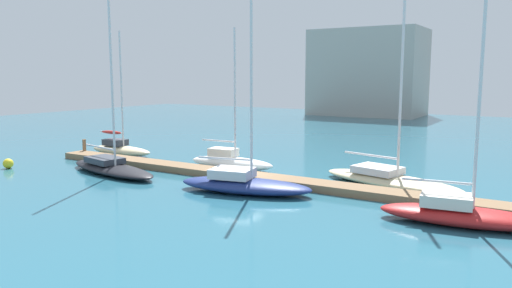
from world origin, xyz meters
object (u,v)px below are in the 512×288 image
Objects in this scene: sailboat_4 at (389,177)px; harbor_building_distant at (368,73)px; sailboat_2 at (230,161)px; sailboat_1 at (111,166)px; sailboat_3 at (244,183)px; mooring_buoy_yellow at (8,164)px; sailboat_5 at (461,213)px; sailboat_0 at (120,148)px.

sailboat_4 is 53.56m from harbor_building_distant.
sailboat_2 is 0.69× the size of sailboat_4.
sailboat_1 is at bearing -142.10° from sailboat_2.
mooring_buoy_yellow is at bearing 176.89° from sailboat_3.
sailboat_1 reaches higher than mooring_buoy_yellow.
sailboat_1 is at bearing 169.02° from sailboat_3.
sailboat_1 is 10.48m from sailboat_3.
sailboat_4 is at bearing 122.00° from sailboat_5.
sailboat_3 reaches higher than sailboat_5.
sailboat_4 is 20.04× the size of mooring_buoy_yellow.
sailboat_2 is 13.78× the size of mooring_buoy_yellow.
sailboat_1 is 21.85m from sailboat_5.
sailboat_3 is at bearing 172.27° from sailboat_5.
mooring_buoy_yellow is at bearing -107.15° from sailboat_0.
sailboat_5 is 0.57× the size of harbor_building_distant.
harbor_building_distant is at bearing 84.29° from sailboat_0.
sailboat_0 is 1.01× the size of sailboat_5.
mooring_buoy_yellow is at bearing -146.13° from sailboat_4.
sailboat_4 reaches higher than sailboat_1.
harbor_building_distant is (3.58, 50.31, 6.34)m from sailboat_0.
harbor_building_distant reaches higher than sailboat_5.
sailboat_3 reaches higher than sailboat_2.
sailboat_0 is 0.77× the size of sailboat_1.
sailboat_0 is 0.95× the size of sailboat_3.
sailboat_3 is at bearing -53.73° from sailboat_2.
sailboat_1 is 1.35× the size of sailboat_2.
sailboat_3 is (15.71, -5.46, -0.04)m from sailboat_0.
sailboat_2 is at bearing -2.66° from sailboat_0.
sailboat_5 is (4.93, -5.92, 0.03)m from sailboat_4.
sailboat_4 is (16.91, 6.11, 0.02)m from sailboat_1.
mooring_buoy_yellow is at bearing -153.65° from sailboat_2.
sailboat_1 is 0.75× the size of harbor_building_distant.
harbor_building_distant reaches higher than sailboat_3.
sailboat_0 is at bearing 144.13° from sailboat_1.
sailboat_3 reaches higher than sailboat_0.
harbor_building_distant is at bearing 90.35° from sailboat_3.
sailboat_4 reaches higher than sailboat_3.
sailboat_0 is at bearing 174.45° from sailboat_2.
sailboat_5 is at bearing -11.83° from sailboat_3.
sailboat_3 is (4.54, -5.26, -0.06)m from sailboat_2.
harbor_building_distant is at bearing 94.01° from sailboat_2.
sailboat_0 reaches higher than sailboat_5.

